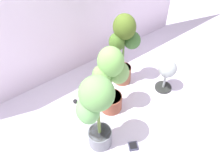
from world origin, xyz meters
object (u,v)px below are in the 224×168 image
(potted_plant_back_right, at_px, (124,46))
(hygrometer_box, at_px, (133,146))
(potted_plant_center, at_px, (111,77))
(potted_plant_front_left, at_px, (96,109))
(nutrient_bottle, at_px, (77,109))
(floor_fan, at_px, (167,71))

(potted_plant_back_right, bearing_deg, hygrometer_box, -123.36)
(potted_plant_center, height_order, potted_plant_front_left, potted_plant_front_left)
(hygrometer_box, xyz_separation_m, nutrient_bottle, (-0.20, 0.58, 0.09))
(potted_plant_center, xyz_separation_m, floor_fan, (0.61, -0.14, -0.17))
(hygrometer_box, xyz_separation_m, floor_fan, (0.73, 0.33, 0.24))
(potted_plant_center, xyz_separation_m, nutrient_bottle, (-0.32, 0.12, -0.32))
(potted_plant_center, height_order, potted_plant_back_right, potted_plant_back_right)
(potted_plant_center, height_order, floor_fan, potted_plant_center)
(potted_plant_back_right, xyz_separation_m, potted_plant_front_left, (-0.67, -0.48, 0.00))
(potted_plant_front_left, distance_m, nutrient_bottle, 0.52)
(potted_plant_center, xyz_separation_m, potted_plant_back_right, (0.34, 0.23, 0.05))
(hygrometer_box, bearing_deg, potted_plant_back_right, 85.88)
(potted_plant_back_right, bearing_deg, nutrient_bottle, -170.56)
(nutrient_bottle, bearing_deg, potted_plant_center, -21.34)
(potted_plant_center, distance_m, floor_fan, 0.65)
(potted_plant_front_left, height_order, hygrometer_box, potted_plant_front_left)
(potted_plant_front_left, xyz_separation_m, nutrient_bottle, (0.01, 0.37, -0.37))
(potted_plant_back_right, bearing_deg, potted_plant_center, -145.60)
(potted_plant_back_right, height_order, hygrometer_box, potted_plant_back_right)
(potted_plant_front_left, xyz_separation_m, hygrometer_box, (0.21, -0.22, -0.47))
(potted_plant_back_right, distance_m, hygrometer_box, 0.95)
(potted_plant_front_left, bearing_deg, floor_fan, 6.45)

